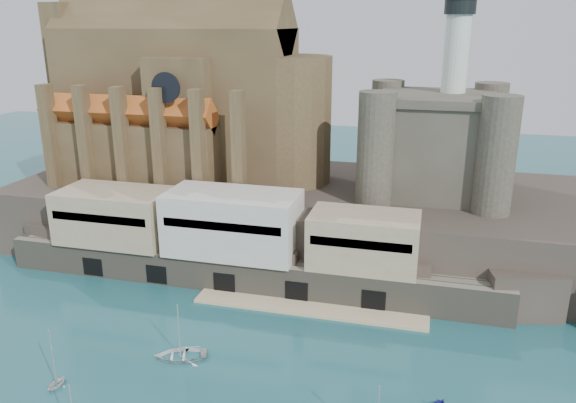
# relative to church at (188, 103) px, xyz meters

# --- Properties ---
(ground) EXTENTS (300.00, 300.00, 0.00)m
(ground) POSITION_rel_church_xyz_m (24.13, -41.85, -22.13)
(ground) COLOR #1A4E55
(ground) RESTS_ON ground
(promontory) EXTENTS (100.00, 36.00, 10.00)m
(promontory) POSITION_rel_church_xyz_m (23.94, -2.48, -17.20)
(promontory) COLOR #2B2520
(promontory) RESTS_ON ground
(quay) EXTENTS (70.00, 12.00, 13.05)m
(quay) POSITION_rel_church_xyz_m (13.94, -18.78, -16.06)
(quay) COLOR #6E6858
(quay) RESTS_ON ground
(church) EXTENTS (47.00, 25.93, 30.51)m
(church) POSITION_rel_church_xyz_m (0.00, 0.00, 0.00)
(church) COLOR #4A3A22
(church) RESTS_ON promontory
(castle_keep) EXTENTS (21.20, 21.20, 29.30)m
(castle_keep) POSITION_rel_church_xyz_m (40.21, -0.78, -3.81)
(castle_keep) COLOR #403D32
(castle_keep) RESTS_ON promontory
(boat_4) EXTENTS (2.38, 1.56, 2.64)m
(boat_4) POSITION_rel_church_xyz_m (4.94, -45.66, -22.13)
(boat_4) COLOR silver
(boat_4) RESTS_ON ground
(boat_6) EXTENTS (2.51, 4.29, 5.78)m
(boat_6) POSITION_rel_church_xyz_m (14.85, -37.83, -22.13)
(boat_6) COLOR white
(boat_6) RESTS_ON ground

